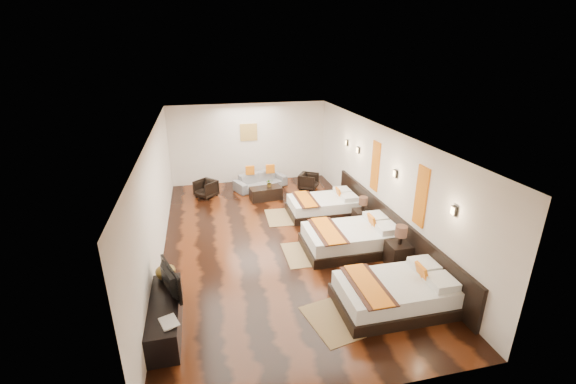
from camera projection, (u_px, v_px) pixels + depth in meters
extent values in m
cube|color=black|center=(276.00, 240.00, 9.72)|extent=(5.50, 9.50, 0.01)
cube|color=white|center=(275.00, 132.00, 8.72)|extent=(5.50, 9.50, 0.01)
cube|color=silver|center=(249.00, 143.00, 13.54)|extent=(5.50, 0.01, 2.80)
cube|color=silver|center=(156.00, 199.00, 8.64)|extent=(0.01, 9.50, 2.80)
cube|color=silver|center=(380.00, 181.00, 9.80)|extent=(0.01, 9.50, 2.80)
cube|color=black|center=(390.00, 228.00, 9.41)|extent=(0.08, 6.60, 0.90)
cube|color=black|center=(394.00, 301.00, 7.25)|extent=(2.18, 1.35, 0.23)
cube|color=white|center=(395.00, 289.00, 7.15)|extent=(2.08, 1.25, 0.31)
cube|color=orange|center=(422.00, 272.00, 7.16)|extent=(0.16, 0.33, 0.34)
cube|color=#38190F|center=(368.00, 285.00, 6.97)|extent=(0.57, 1.37, 0.02)
cube|color=orange|center=(368.00, 285.00, 6.96)|extent=(0.40, 1.37, 0.02)
cube|color=black|center=(350.00, 245.00, 9.27)|extent=(2.25, 1.39, 0.24)
cube|color=white|center=(351.00, 235.00, 9.17)|extent=(2.14, 1.29, 0.32)
cube|color=orange|center=(372.00, 222.00, 9.18)|extent=(0.17, 0.34, 0.35)
cube|color=#38190F|center=(328.00, 231.00, 8.98)|extent=(0.59, 1.41, 0.02)
cube|color=orange|center=(328.00, 230.00, 8.98)|extent=(0.41, 1.41, 0.02)
cube|color=black|center=(323.00, 210.00, 11.23)|extent=(2.01, 1.24, 0.21)
cube|color=white|center=(323.00, 203.00, 11.14)|extent=(1.91, 1.15, 0.29)
cube|color=orange|center=(339.00, 193.00, 11.15)|extent=(0.15, 0.31, 0.31)
cube|color=#38190F|center=(306.00, 199.00, 10.97)|extent=(0.53, 1.26, 0.02)
cube|color=orange|center=(306.00, 199.00, 10.97)|extent=(0.36, 1.26, 0.02)
cube|color=black|center=(398.00, 255.00, 8.53)|extent=(0.50, 0.50, 0.55)
cylinder|color=black|center=(400.00, 239.00, 8.39)|extent=(0.09, 0.09, 0.22)
cylinder|color=#3F2619|center=(401.00, 231.00, 8.32)|extent=(0.26, 0.26, 0.24)
cube|color=black|center=(362.00, 218.00, 10.39)|extent=(0.44, 0.44, 0.49)
cylinder|color=black|center=(363.00, 207.00, 10.26)|extent=(0.08, 0.08, 0.20)
cylinder|color=#3F2619|center=(363.00, 201.00, 10.20)|extent=(0.24, 0.24, 0.22)
cube|color=olive|center=(331.00, 321.00, 6.87)|extent=(0.98, 1.33, 0.01)
cube|color=olive|center=(301.00, 254.00, 9.07)|extent=(0.77, 1.21, 0.01)
cube|color=olive|center=(280.00, 217.00, 11.03)|extent=(0.81, 1.24, 0.01)
cube|color=black|center=(166.00, 316.00, 6.60)|extent=(0.50, 1.80, 0.55)
imported|color=black|center=(166.00, 281.00, 6.65)|extent=(0.45, 0.91, 0.54)
imported|color=black|center=(161.00, 325.00, 5.95)|extent=(0.36, 0.41, 0.03)
imported|color=brown|center=(165.00, 269.00, 7.12)|extent=(0.42, 0.42, 0.38)
imported|color=slate|center=(260.00, 181.00, 13.20)|extent=(1.94, 1.33, 0.53)
imported|color=black|center=(206.00, 189.00, 12.44)|extent=(0.86, 0.86, 0.56)
imported|color=black|center=(309.00, 181.00, 13.12)|extent=(0.83, 0.83, 0.55)
cube|color=black|center=(266.00, 193.00, 12.27)|extent=(1.05, 0.61, 0.40)
imported|color=#2D591D|center=(269.00, 183.00, 12.22)|extent=(0.25, 0.22, 0.26)
cube|color=#D86014|center=(421.00, 197.00, 7.96)|extent=(0.04, 0.40, 1.30)
cube|color=#D86014|center=(375.00, 166.00, 9.96)|extent=(0.04, 0.40, 1.30)
cube|color=black|center=(454.00, 211.00, 6.90)|extent=(0.06, 0.12, 0.18)
cube|color=#FFD18C|center=(453.00, 211.00, 6.90)|extent=(0.02, 0.10, 0.14)
cube|color=black|center=(396.00, 174.00, 8.90)|extent=(0.06, 0.12, 0.18)
cube|color=#FFD18C|center=(394.00, 174.00, 8.90)|extent=(0.02, 0.10, 0.14)
cube|color=black|center=(358.00, 150.00, 10.90)|extent=(0.06, 0.12, 0.18)
cube|color=#FFD18C|center=(357.00, 150.00, 10.90)|extent=(0.02, 0.10, 0.14)
cube|color=black|center=(347.00, 143.00, 11.72)|extent=(0.06, 0.12, 0.18)
cube|color=#FFD18C|center=(346.00, 143.00, 11.71)|extent=(0.02, 0.10, 0.14)
cube|color=#AD873F|center=(249.00, 132.00, 13.37)|extent=(0.60, 0.04, 0.60)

